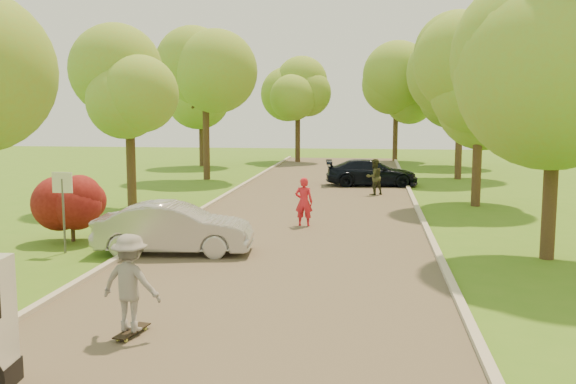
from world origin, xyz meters
The scene contains 21 objects.
ground centered at (0.00, 0.00, 0.00)m, with size 100.00×100.00×0.00m, color #42771C.
road centered at (0.00, 8.00, 0.01)m, with size 8.00×60.00×0.01m, color #4C4438.
curb_left centered at (-4.05, 8.00, 0.06)m, with size 0.18×60.00×0.12m, color #B2AD9E.
curb_right centered at (4.05, 8.00, 0.06)m, with size 0.18×60.00×0.12m, color #B2AD9E.
street_sign centered at (-5.80, 4.00, 1.56)m, with size 0.55×0.06×2.17m.
red_shrub centered at (-6.30, 5.50, 1.10)m, with size 1.70×1.70×1.95m.
tree_l_midb centered at (-6.81, 12.00, 4.59)m, with size 4.30×4.20×6.62m.
tree_l_far centered at (-6.39, 22.00, 5.47)m, with size 4.92×4.80×7.79m.
tree_r_mida centered at (7.02, 5.00, 5.54)m, with size 5.13×5.00×7.95m.
tree_r_midb centered at (6.60, 14.00, 4.88)m, with size 4.51×4.40×7.01m.
tree_r_far centered at (7.23, 24.00, 5.83)m, with size 5.33×5.20×8.34m.
tree_bg_a centered at (-8.78, 30.00, 5.31)m, with size 5.12×5.00×7.72m.
tree_bg_b centered at (8.22, 32.00, 5.54)m, with size 5.12×5.00×7.95m.
tree_bg_c centered at (-2.79, 34.00, 5.02)m, with size 4.92×4.80×7.33m.
tree_bg_d centered at (4.22, 36.00, 5.31)m, with size 5.12×5.00×7.72m.
silver_sedan centered at (-2.89, 4.34, 0.68)m, with size 1.44×4.13×1.36m, color #AAA9AE.
dark_sedan centered at (2.30, 20.19, 0.66)m, with size 1.85×4.56×1.32m, color black.
longboard centered at (-1.70, -1.84, 0.09)m, with size 0.39×0.88×0.10m.
skateboarder centered at (-1.70, -1.84, 0.94)m, with size 1.07×0.61×1.66m, color gray.
person_striped centered at (0.11, 8.74, 0.81)m, with size 0.59×0.39×1.61m, color red.
person_olive centered at (2.42, 16.75, 0.81)m, with size 0.79×0.61×1.62m, color #30331F.
Camera 1 is at (2.28, -11.87, 3.84)m, focal length 40.00 mm.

